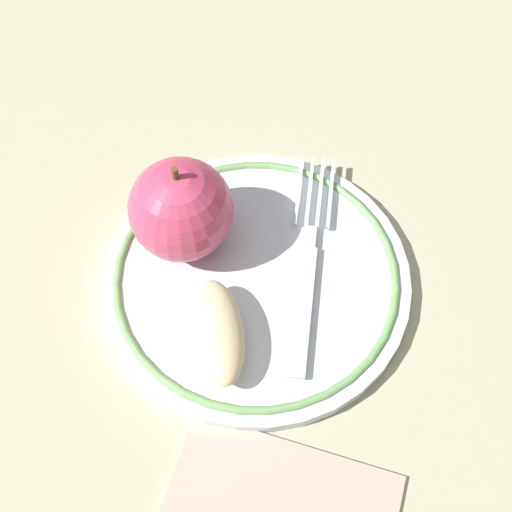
% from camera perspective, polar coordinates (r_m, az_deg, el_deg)
% --- Properties ---
extents(ground_plane, '(2.00, 2.00, 0.00)m').
position_cam_1_polar(ground_plane, '(0.51, -0.61, -2.24)').
color(ground_plane, '#AFA989').
extents(plate, '(0.22, 0.22, 0.01)m').
position_cam_1_polar(plate, '(0.51, 0.00, -1.53)').
color(plate, silver).
rests_on(plate, ground_plane).
extents(apple_red_whole, '(0.07, 0.07, 0.08)m').
position_cam_1_polar(apple_red_whole, '(0.49, -6.03, 3.72)').
color(apple_red_whole, '#C63D60').
rests_on(apple_red_whole, plate).
extents(apple_slice_front, '(0.08, 0.04, 0.02)m').
position_cam_1_polar(apple_slice_front, '(0.47, -3.05, -6.06)').
color(apple_slice_front, beige).
rests_on(apple_slice_front, plate).
extents(fork, '(0.18, 0.06, 0.00)m').
position_cam_1_polar(fork, '(0.50, 4.13, -0.71)').
color(fork, silver).
rests_on(fork, plate).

